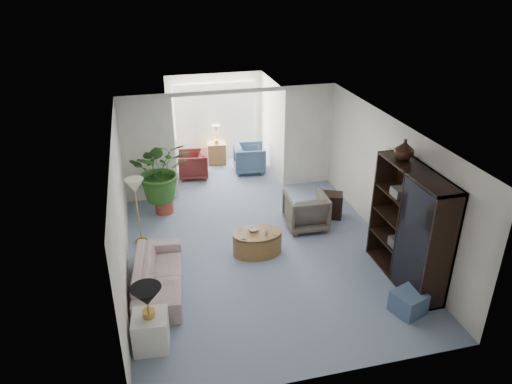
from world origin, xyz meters
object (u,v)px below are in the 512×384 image
object	(u,v)px
table_lamp	(147,296)
entertainment_cabinet	(410,227)
framed_picture	(395,165)
plant_pot	(164,206)
sunroom_chair_blue	(250,158)
end_table	(151,331)
sofa	(159,275)
wingback_chair	(306,211)
cabinet_urn	(404,149)
coffee_table	(257,243)
sunroom_chair_maroon	(193,165)
sunroom_table	(217,153)
side_table_dark	(331,205)
ottoman	(408,303)
coffee_cup	(266,232)
coffee_bowl	(254,229)
floor_lamp	(135,186)

from	to	relation	value
table_lamp	entertainment_cabinet	world-z (taller)	entertainment_cabinet
framed_picture	plant_pot	distance (m)	5.03
entertainment_cabinet	sunroom_chair_blue	bearing A→B (deg)	106.20
sunroom_chair_blue	end_table	bearing A→B (deg)	160.96
sofa	plant_pot	world-z (taller)	sofa
wingback_chair	sofa	bearing A→B (deg)	26.91
cabinet_urn	plant_pot	xyz separation A→B (m)	(-3.92, 3.01, -2.09)
table_lamp	coffee_table	distance (m)	3.00
entertainment_cabinet	cabinet_urn	bearing A→B (deg)	90.00
sunroom_chair_maroon	cabinet_urn	bearing A→B (deg)	39.32
table_lamp	sunroom_chair_blue	world-z (taller)	table_lamp
plant_pot	coffee_table	bearing A→B (deg)	-52.75
entertainment_cabinet	sunroom_table	size ratio (longest dim) A/B	3.52
side_table_dark	plant_pot	size ratio (longest dim) A/B	1.38
cabinet_urn	end_table	bearing A→B (deg)	-165.58
sofa	coffee_table	size ratio (longest dim) A/B	2.08
ottoman	plant_pot	bearing A→B (deg)	128.88
cabinet_urn	sunroom_table	bearing A→B (deg)	112.44
sofa	sunroom_table	bearing A→B (deg)	-13.87
ottoman	wingback_chair	bearing A→B (deg)	103.09
end_table	coffee_table	world-z (taller)	end_table
coffee_cup	sunroom_chair_maroon	world-z (taller)	sunroom_chair_maroon
sunroom_chair_blue	sunroom_chair_maroon	size ratio (longest dim) A/B	1.07
coffee_bowl	plant_pot	bearing A→B (deg)	127.71
side_table_dark	ottoman	world-z (taller)	side_table_dark
entertainment_cabinet	sunroom_chair_maroon	bearing A→B (deg)	119.88
table_lamp	coffee_table	world-z (taller)	table_lamp
wingback_chair	sunroom_chair_maroon	world-z (taller)	wingback_chair
ottoman	coffee_cup	bearing A→B (deg)	129.32
sofa	side_table_dark	size ratio (longest dim) A/B	3.58
coffee_table	sunroom_chair_maroon	size ratio (longest dim) A/B	1.27
ottoman	framed_picture	bearing A→B (deg)	72.59
cabinet_urn	sunroom_table	size ratio (longest dim) A/B	0.59
framed_picture	entertainment_cabinet	size ratio (longest dim) A/B	0.24
coffee_bowl	coffee_cup	world-z (taller)	coffee_cup
table_lamp	entertainment_cabinet	bearing A→B (deg)	8.18
framed_picture	side_table_dark	xyz separation A→B (m)	(-0.61, 1.30, -1.42)
cabinet_urn	side_table_dark	bearing A→B (deg)	101.26
end_table	floor_lamp	bearing A→B (deg)	91.11
cabinet_urn	sofa	bearing A→B (deg)	177.07
floor_lamp	side_table_dark	distance (m)	4.20
side_table_dark	sunroom_chair_blue	world-z (taller)	sunroom_chair_blue
plant_pot	sunroom_table	size ratio (longest dim) A/B	0.68
sofa	side_table_dark	world-z (taller)	sofa
ottoman	coffee_table	bearing A→B (deg)	130.34
coffee_cup	wingback_chair	xyz separation A→B (m)	(1.08, 0.82, -0.11)
plant_pot	sunroom_chair_blue	world-z (taller)	sunroom_chair_blue
coffee_table	sunroom_table	world-z (taller)	sunroom_table
side_table_dark	sunroom_chair_maroon	distance (m)	3.90
floor_lamp	plant_pot	size ratio (longest dim) A/B	0.90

